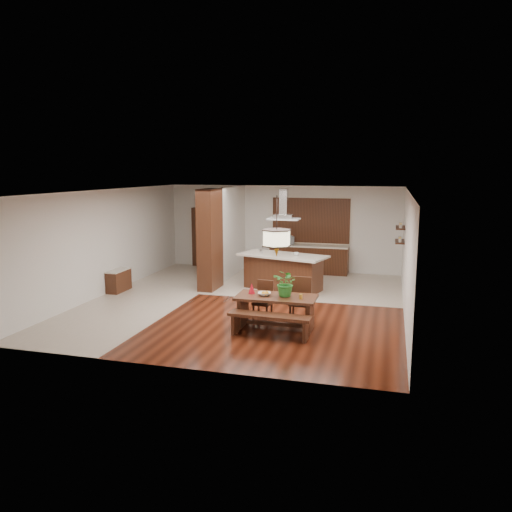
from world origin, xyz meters
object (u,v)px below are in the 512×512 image
(kitchen_island, at_px, (283,271))
(range_hood, at_px, (284,204))
(foliage_plant, at_px, (286,283))
(fruit_bowl, at_px, (264,294))
(island_cup, at_px, (296,254))
(microwave, at_px, (286,240))
(dining_chair_left, at_px, (263,301))
(dining_chair_right, at_px, (300,301))
(hallway_console, at_px, (119,281))
(dining_bench, at_px, (270,326))
(pendant_lantern, at_px, (277,226))
(dining_table, at_px, (276,305))

(kitchen_island, bearing_deg, range_hood, 105.48)
(foliage_plant, distance_m, fruit_bowl, 0.55)
(island_cup, bearing_deg, microwave, 108.05)
(dining_chair_left, height_order, dining_chair_right, dining_chair_right)
(hallway_console, height_order, microwave, microwave)
(kitchen_island, bearing_deg, dining_bench, -66.08)
(pendant_lantern, bearing_deg, microwave, 99.92)
(island_cup, bearing_deg, kitchen_island, 162.14)
(range_hood, bearing_deg, foliage_plant, -76.82)
(kitchen_island, bearing_deg, hallway_console, -146.07)
(dining_bench, distance_m, kitchen_island, 4.24)
(pendant_lantern, bearing_deg, kitchen_island, 99.80)
(range_hood, bearing_deg, hallway_console, -161.50)
(foliage_plant, bearing_deg, range_hood, 103.18)
(microwave, bearing_deg, dining_chair_right, -99.58)
(dining_chair_right, distance_m, fruit_bowl, 0.92)
(hallway_console, xyz_separation_m, foliage_plant, (5.29, -2.04, 0.70))
(dining_bench, xyz_separation_m, microwave, (-1.06, 6.67, 0.84))
(dining_chair_right, height_order, fruit_bowl, dining_chair_right)
(hallway_console, bearing_deg, fruit_bowl, -23.48)
(dining_bench, bearing_deg, island_cup, 92.99)
(dining_table, bearing_deg, fruit_bowl, -176.18)
(dining_bench, xyz_separation_m, foliage_plant, (0.21, 0.66, 0.77))
(dining_chair_left, height_order, kitchen_island, kitchen_island)
(dining_table, relative_size, pendant_lantern, 1.33)
(hallway_console, relative_size, dining_bench, 0.51)
(dining_bench, relative_size, pendant_lantern, 1.33)
(microwave, bearing_deg, pendant_lantern, -104.75)
(dining_bench, distance_m, dining_chair_right, 1.27)
(dining_table, xyz_separation_m, island_cup, (-0.21, 3.43, 0.55))
(range_hood, bearing_deg, kitchen_island, -90.00)
(island_cup, bearing_deg, dining_chair_right, -77.64)
(island_cup, distance_m, microwave, 2.75)
(island_cup, xyz_separation_m, microwave, (-0.85, 2.61, 0.01))
(kitchen_island, xyz_separation_m, microwave, (-0.44, 2.48, 0.56))
(dining_table, distance_m, kitchen_island, 3.61)
(dining_chair_right, bearing_deg, fruit_bowl, -141.43)
(dining_chair_right, xyz_separation_m, kitchen_island, (-1.04, 3.02, 0.02))
(fruit_bowl, height_order, island_cup, island_cup)
(range_hood, height_order, microwave, range_hood)
(dining_table, xyz_separation_m, pendant_lantern, (0.00, 0.00, 1.71))
(dining_bench, height_order, island_cup, island_cup)
(pendant_lantern, distance_m, range_hood, 3.62)
(dining_bench, bearing_deg, dining_table, 90.62)
(dining_table, distance_m, foliage_plant, 0.53)
(dining_table, bearing_deg, dining_bench, -89.38)
(dining_bench, distance_m, dining_chair_left, 1.25)
(pendant_lantern, xyz_separation_m, foliage_plant, (0.21, 0.03, -1.23))
(fruit_bowl, bearing_deg, dining_table, 3.82)
(dining_chair_right, relative_size, foliage_plant, 1.74)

